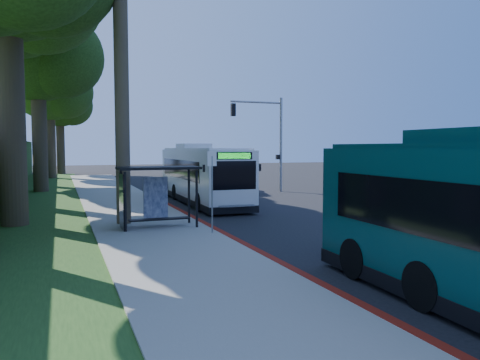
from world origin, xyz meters
name	(u,v)px	position (x,y,z in m)	size (l,w,h in m)	color
ground	(282,212)	(0.00, 0.00, 0.00)	(140.00, 140.00, 0.00)	black
sidewalk	(140,218)	(-7.30, 0.00, 0.06)	(4.50, 70.00, 0.12)	gray
red_curb	(214,229)	(-5.00, -4.00, 0.07)	(0.25, 30.00, 0.13)	maroon
grass_verge	(13,211)	(-13.00, 5.00, 0.03)	(8.00, 70.00, 0.06)	#234719
bus_shelter	(152,185)	(-7.26, -2.86, 1.81)	(3.20, 1.51, 2.55)	black
stop_sign_pole	(212,181)	(-5.40, -5.00, 2.08)	(0.35, 0.06, 3.17)	gray
traffic_signal_pole	(268,132)	(3.78, 10.00, 4.42)	(4.10, 0.30, 7.00)	gray
tree_2	(39,49)	(-11.89, 15.98, 10.48)	(8.82, 8.40, 15.12)	#382B1E
tree_3	(17,48)	(-13.88, 23.98, 11.98)	(10.08, 9.60, 17.28)	#382B1E
tree_4	(50,86)	(-11.40, 31.98, 9.73)	(8.40, 8.00, 14.14)	#382B1E
tree_5	(60,101)	(-10.41, 39.99, 8.96)	(7.35, 7.00, 12.86)	#382B1E
white_bus	(201,174)	(-2.73, 5.46, 1.74)	(2.81, 11.98, 3.56)	silver
pickup	(235,182)	(1.25, 10.38, 0.78)	(2.60, 5.64, 1.57)	white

